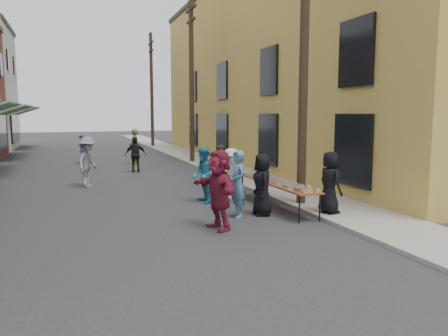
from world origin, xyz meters
TOP-DOWN VIEW (x-y plane):
  - ground at (0.00, 0.00)m, footprint 120.00×120.00m
  - sidewalk at (5.00, 15.00)m, footprint 2.20×60.00m
  - building_ochre at (11.10, 14.00)m, footprint 10.00×28.00m
  - utility_pole_near at (4.30, 3.00)m, footprint 0.26×0.26m
  - utility_pole_mid at (4.30, 15.00)m, footprint 0.26×0.26m
  - utility_pole_far at (4.30, 27.00)m, footprint 0.26×0.26m
  - serving_table at (3.52, 3.06)m, footprint 0.70×4.00m
  - catering_tray_sausage at (3.52, 1.41)m, footprint 0.50×0.33m
  - catering_tray_foil_b at (3.52, 2.06)m, footprint 0.50×0.33m
  - catering_tray_buns at (3.52, 2.76)m, footprint 0.50×0.33m
  - catering_tray_foil_d at (3.52, 3.46)m, footprint 0.50×0.33m
  - catering_tray_buns_end at (3.52, 4.16)m, footprint 0.50×0.33m
  - condiment_jar_a at (3.30, 1.11)m, footprint 0.07×0.07m
  - condiment_jar_b at (3.30, 1.21)m, footprint 0.07×0.07m
  - condiment_jar_c at (3.30, 1.31)m, footprint 0.07×0.07m
  - cup_stack at (3.72, 1.16)m, footprint 0.08×0.08m
  - guest_front_a at (2.75, 2.34)m, footprint 0.64×0.87m
  - guest_front_b at (2.03, 2.33)m, footprint 0.44×0.66m
  - guest_front_c at (1.74, 4.41)m, footprint 0.65×0.84m
  - guest_front_d at (2.72, 4.61)m, footprint 0.85×1.17m
  - guest_front_e at (3.40, 7.58)m, footprint 0.58×0.96m
  - guest_queue_back at (1.19, 1.37)m, footprint 0.84×1.82m
  - server at (4.35, 1.58)m, footprint 0.54×0.81m
  - passerby_left at (-1.46, 8.63)m, footprint 1.16×1.39m
  - passerby_mid at (0.81, 12.12)m, footprint 1.01×0.53m
  - passerby_right at (1.17, 15.24)m, footprint 0.56×0.76m
  - passerby_far at (-1.37, 16.60)m, footprint 0.96×0.93m

SIDE VIEW (x-z plane):
  - ground at x=0.00m, z-range 0.00..0.00m
  - sidewalk at x=5.00m, z-range 0.00..0.10m
  - serving_table at x=3.52m, z-range 0.34..1.09m
  - guest_front_e at x=3.40m, z-range 0.00..1.53m
  - passerby_far at x=-1.37m, z-range 0.00..1.56m
  - catering_tray_sausage at x=3.52m, z-range 0.75..0.83m
  - catering_tray_foil_b at x=3.52m, z-range 0.75..0.83m
  - catering_tray_buns at x=3.52m, z-range 0.75..0.83m
  - catering_tray_foil_d at x=3.52m, z-range 0.75..0.83m
  - catering_tray_buns_end at x=3.52m, z-range 0.75..0.83m
  - condiment_jar_a at x=3.30m, z-range 0.75..0.83m
  - condiment_jar_b at x=3.30m, z-range 0.75..0.83m
  - condiment_jar_c at x=3.30m, z-range 0.75..0.83m
  - cup_stack at x=3.72m, z-range 0.75..0.87m
  - guest_front_d at x=2.72m, z-range 0.00..1.63m
  - passerby_mid at x=0.81m, z-range 0.00..1.64m
  - guest_front_a at x=2.75m, z-range 0.00..1.65m
  - guest_front_c at x=1.74m, z-range 0.00..1.72m
  - guest_front_b at x=2.03m, z-range 0.00..1.77m
  - server at x=4.35m, z-range 0.10..1.73m
  - passerby_left at x=-1.46m, z-range 0.00..1.86m
  - guest_queue_back at x=1.19m, z-range 0.00..1.89m
  - passerby_right at x=1.17m, z-range 0.00..1.89m
  - utility_pole_near at x=4.30m, z-range 0.00..9.00m
  - utility_pole_mid at x=4.30m, z-range 0.00..9.00m
  - utility_pole_far at x=4.30m, z-range 0.00..9.00m
  - building_ochre at x=11.10m, z-range 0.00..10.00m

